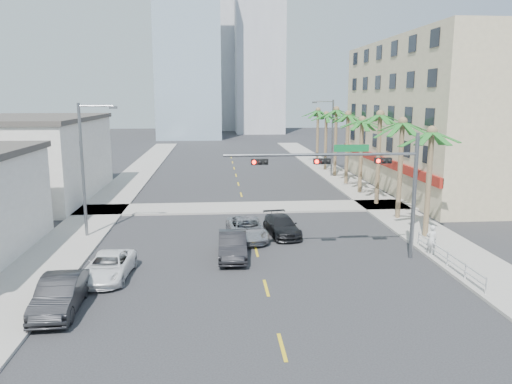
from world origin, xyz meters
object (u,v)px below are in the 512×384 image
Objects in this scene: car_parked_far at (108,266)px; car_parked_mid at (60,295)px; car_lane_center at (247,229)px; car_lane_right at (282,226)px; pedestrian at (431,240)px; traffic_signal_mast at (361,174)px; car_lane_left at (233,245)px.

car_parked_mid is at bearing -104.38° from car_parked_far.
car_lane_center is 2.56m from car_lane_right.
car_lane_center is 2.83× the size of pedestrian.
traffic_signal_mast is 2.40× the size of car_lane_right.
car_parked_far is at bearing -155.38° from car_lane_left.
car_lane_right reaches higher than car_parked_far.
car_lane_left is at bearing 38.46° from car_parked_mid.
car_parked_mid reaches higher than car_lane_left.
car_lane_left is 5.80m from car_lane_right.
car_parked_mid reaches higher than car_parked_far.
traffic_signal_mast is at bearing 11.31° from car_parked_far.
car_lane_left is at bearing 26.63° from car_parked_far.
car_lane_right is at bearing 39.65° from car_parked_far.
car_parked_far is at bearing -151.40° from car_lane_right.
car_parked_far is 7.20m from car_lane_left.
car_lane_right is 9.82m from pedestrian.
pedestrian reaches higher than car_lane_right.
traffic_signal_mast reaches higher than car_lane_left.
car_parked_far is 1.02× the size of car_lane_right.
car_lane_left reaches higher than car_lane_center.
traffic_signal_mast is 6.05m from pedestrian.
car_parked_far is at bearing 7.86° from pedestrian.
car_parked_far is 12.59m from car_lane_right.
traffic_signal_mast reaches higher than car_parked_far.
car_parked_mid is at bearing -142.63° from car_lane_right.
car_lane_left is at bearing 172.88° from traffic_signal_mast.
traffic_signal_mast reaches higher than pedestrian.
car_parked_far is (-13.90, -1.93, -4.41)m from traffic_signal_mast.
traffic_signal_mast is 7.98m from car_lane_right.
car_lane_right is at bearing 10.68° from car_lane_center.
car_lane_right is at bearing 42.59° from car_parked_mid.
car_parked_mid is at bearing -137.72° from car_lane_left.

